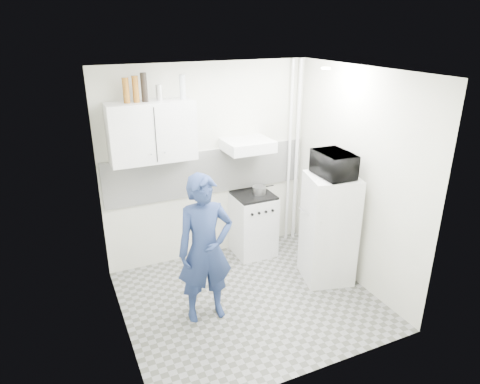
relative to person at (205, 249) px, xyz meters
name	(u,v)px	position (x,y,z in m)	size (l,w,h in m)	color
floor	(249,300)	(0.54, 0.05, -0.82)	(2.80, 2.80, 0.00)	slate
ceiling	(251,71)	(0.54, 0.05, 1.78)	(2.80, 2.80, 0.00)	white
wall_back	(208,164)	(0.54, 1.30, 0.48)	(2.80, 2.80, 0.00)	silver
wall_left	(115,221)	(-0.86, 0.05, 0.48)	(2.60, 2.60, 0.00)	silver
wall_right	(356,179)	(1.94, 0.05, 0.48)	(2.60, 2.60, 0.00)	silver
person	(205,249)	(0.00, 0.00, 0.00)	(0.60, 0.39, 1.65)	navy
stove	(253,225)	(1.08, 1.05, -0.40)	(0.53, 0.53, 0.85)	silver
fridge	(329,229)	(1.64, 0.10, -0.14)	(0.57, 0.57, 1.37)	white
stove_top	(253,195)	(1.08, 1.05, 0.04)	(0.51, 0.51, 0.03)	black
saucepan	(259,190)	(1.16, 1.04, 0.11)	(0.18, 0.18, 0.10)	silver
microwave	(334,164)	(1.64, 0.10, 0.69)	(0.35, 0.52, 0.29)	black
bottle_b	(126,90)	(-0.46, 1.13, 1.51)	(0.07, 0.07, 0.28)	brown
bottle_c	(136,89)	(-0.36, 1.13, 1.52)	(0.07, 0.07, 0.29)	brown
bottle_d	(144,87)	(-0.26, 1.13, 1.54)	(0.07, 0.07, 0.32)	black
canister_a	(159,93)	(-0.10, 1.13, 1.47)	(0.07, 0.07, 0.18)	silver
bottle_e	(182,87)	(0.18, 1.13, 1.52)	(0.07, 0.07, 0.28)	#B2B7BC
upper_cabinet	(152,132)	(-0.21, 1.13, 1.03)	(1.00, 0.35, 0.70)	white
range_hood	(248,145)	(0.99, 1.05, 0.75)	(0.60, 0.50, 0.14)	silver
backsplash	(209,172)	(0.54, 1.29, 0.38)	(2.74, 0.03, 0.60)	white
pipe_a	(297,154)	(1.84, 1.22, 0.48)	(0.05, 0.05, 2.60)	silver
pipe_b	(289,155)	(1.72, 1.22, 0.48)	(0.04, 0.04, 2.60)	silver
ceiling_spot_fixture	(326,68)	(1.54, 0.25, 1.75)	(0.10, 0.10, 0.02)	white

